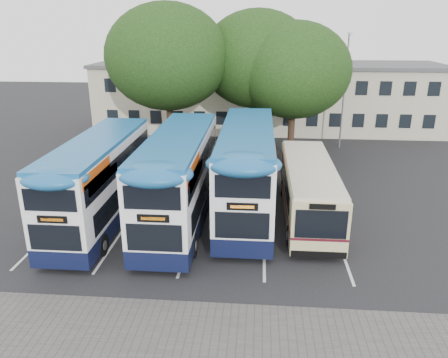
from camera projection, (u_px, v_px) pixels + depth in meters
name	position (u px, v px, depth m)	size (l,w,h in m)	color
ground	(270.00, 276.00, 17.74)	(120.00, 120.00, 0.00)	black
bay_lines	(197.00, 221.00, 22.72)	(14.12, 11.00, 0.01)	silver
depot_building	(267.00, 96.00, 42.02)	(32.40, 8.40, 6.20)	#C0BA9A
lamp_post	(345.00, 86.00, 34.32)	(0.25, 1.05, 9.06)	gray
tree_left	(167.00, 57.00, 30.89)	(8.81, 8.81, 11.20)	black
tree_mid	(258.00, 59.00, 32.86)	(8.60, 8.60, 10.81)	black
tree_right	(294.00, 70.00, 31.38)	(8.13, 8.13, 9.98)	black
bus_dd_left	(100.00, 177.00, 21.88)	(2.54, 10.50, 4.37)	black
bus_dd_mid	(179.00, 174.00, 21.92)	(2.67, 11.03, 4.60)	black
bus_dd_right	(247.00, 167.00, 22.96)	(2.72, 11.23, 4.68)	black
bus_single	(309.00, 187.00, 22.76)	(2.49, 9.79, 2.92)	#CEC689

